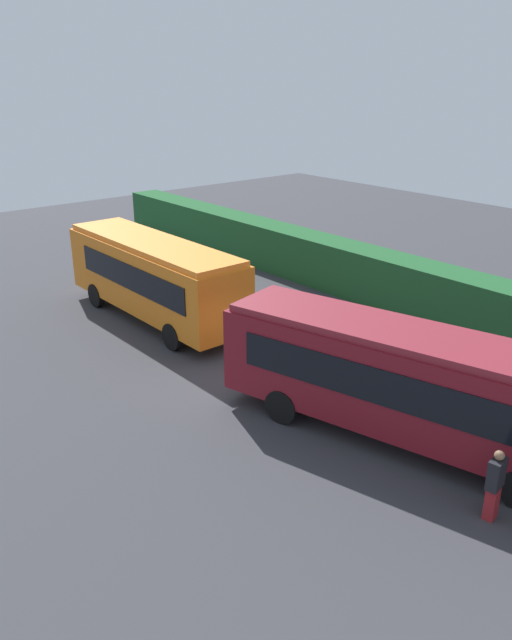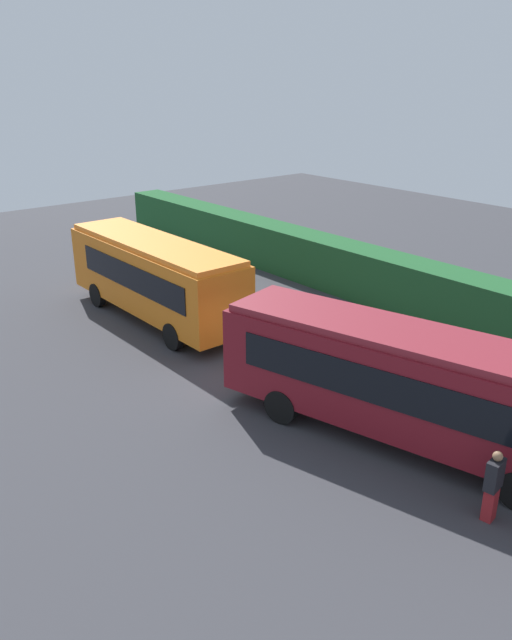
{
  "view_description": "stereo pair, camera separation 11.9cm",
  "coord_description": "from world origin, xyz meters",
  "px_view_note": "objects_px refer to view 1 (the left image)",
  "views": [
    {
      "loc": [
        13.48,
        -11.52,
        9.24
      ],
      "look_at": [
        -1.11,
        0.68,
        1.74
      ],
      "focal_mm": 35.38,
      "sensor_mm": 36.0,
      "label": 1
    },
    {
      "loc": [
        13.55,
        -11.42,
        9.24
      ],
      "look_at": [
        -1.11,
        0.68,
        1.74
      ],
      "focal_mm": 35.38,
      "sensor_mm": 36.0,
      "label": 2
    }
  ],
  "objects_px": {
    "bus_maroon": "(411,381)",
    "person_left": "(167,273)",
    "person_far": "(495,483)",
    "person_right": "(503,369)",
    "traffic_cone": "(127,266)",
    "person_center": "(390,369)",
    "bus_orange": "(154,275)"
  },
  "relations": [
    {
      "from": "bus_maroon",
      "to": "person_center",
      "type": "bearing_deg",
      "value": 124.78
    },
    {
      "from": "bus_orange",
      "to": "person_far",
      "type": "xyz_separation_m",
      "value": [
        15.15,
        -0.7,
        -0.95
      ]
    },
    {
      "from": "person_far",
      "to": "person_center",
      "type": "bearing_deg",
      "value": 143.0
    },
    {
      "from": "bus_orange",
      "to": "person_left",
      "type": "bearing_deg",
      "value": -41.26
    },
    {
      "from": "bus_maroon",
      "to": "person_center",
      "type": "height_order",
      "value": "bus_maroon"
    },
    {
      "from": "bus_maroon",
      "to": "person_left",
      "type": "height_order",
      "value": "bus_maroon"
    },
    {
      "from": "bus_maroon",
      "to": "person_left",
      "type": "xyz_separation_m",
      "value": [
        -14.35,
        1.66,
        -0.85
      ]
    },
    {
      "from": "bus_maroon",
      "to": "person_right",
      "type": "bearing_deg",
      "value": 72.41
    },
    {
      "from": "person_right",
      "to": "traffic_cone",
      "type": "xyz_separation_m",
      "value": [
        -18.66,
        -2.42,
        -0.59
      ]
    },
    {
      "from": "person_center",
      "to": "traffic_cone",
      "type": "height_order",
      "value": "person_center"
    },
    {
      "from": "bus_orange",
      "to": "bus_maroon",
      "type": "relative_size",
      "value": 0.89
    },
    {
      "from": "person_left",
      "to": "person_center",
      "type": "xyz_separation_m",
      "value": [
        12.39,
        0.04,
        -0.05
      ]
    },
    {
      "from": "bus_maroon",
      "to": "person_far",
      "type": "xyz_separation_m",
      "value": [
        3.15,
        -1.07,
        -0.91
      ]
    },
    {
      "from": "traffic_cone",
      "to": "person_right",
      "type": "bearing_deg",
      "value": 7.38
    },
    {
      "from": "person_center",
      "to": "bus_maroon",
      "type": "bearing_deg",
      "value": -54.99
    },
    {
      "from": "bus_maroon",
      "to": "person_left",
      "type": "relative_size",
      "value": 5.83
    },
    {
      "from": "traffic_cone",
      "to": "person_far",
      "type": "bearing_deg",
      "value": -7.83
    },
    {
      "from": "bus_maroon",
      "to": "person_far",
      "type": "bearing_deg",
      "value": -33.16
    },
    {
      "from": "bus_orange",
      "to": "person_left",
      "type": "xyz_separation_m",
      "value": [
        -2.35,
        2.04,
        -0.89
      ]
    },
    {
      "from": "bus_orange",
      "to": "traffic_cone",
      "type": "relative_size",
      "value": 15.93
    },
    {
      "from": "bus_maroon",
      "to": "person_right",
      "type": "height_order",
      "value": "bus_maroon"
    },
    {
      "from": "bus_maroon",
      "to": "person_right",
      "type": "xyz_separation_m",
      "value": [
        0.25,
        4.31,
        -0.93
      ]
    },
    {
      "from": "person_right",
      "to": "person_far",
      "type": "xyz_separation_m",
      "value": [
        2.91,
        -5.38,
        0.02
      ]
    },
    {
      "from": "person_far",
      "to": "traffic_cone",
      "type": "xyz_separation_m",
      "value": [
        -21.57,
        2.96,
        -0.61
      ]
    },
    {
      "from": "person_right",
      "to": "person_far",
      "type": "distance_m",
      "value": 6.12
    },
    {
      "from": "person_left",
      "to": "person_far",
      "type": "bearing_deg",
      "value": -32.27
    },
    {
      "from": "person_center",
      "to": "person_right",
      "type": "distance_m",
      "value": 3.42
    },
    {
      "from": "bus_orange",
      "to": "person_right",
      "type": "relative_size",
      "value": 5.63
    },
    {
      "from": "person_center",
      "to": "person_right",
      "type": "relative_size",
      "value": 1.03
    },
    {
      "from": "bus_orange",
      "to": "person_far",
      "type": "height_order",
      "value": "bus_orange"
    },
    {
      "from": "person_center",
      "to": "person_far",
      "type": "xyz_separation_m",
      "value": [
        5.11,
        -2.77,
        -0.0
      ]
    },
    {
      "from": "bus_orange",
      "to": "person_left",
      "type": "distance_m",
      "value": 3.23
    }
  ]
}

